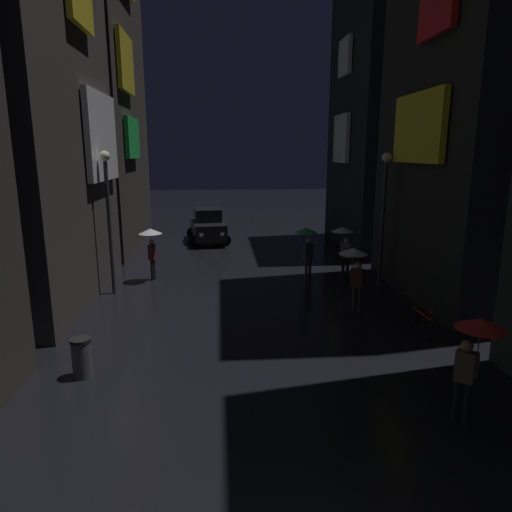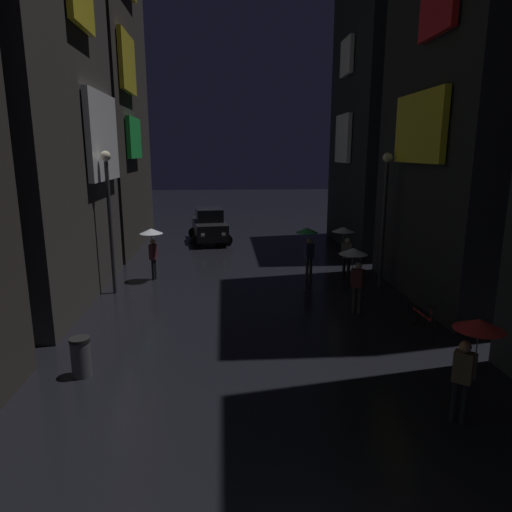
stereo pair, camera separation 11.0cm
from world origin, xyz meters
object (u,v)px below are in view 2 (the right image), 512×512
at_px(pedestrian_midstreet_centre_red, 474,342).
at_px(bicycle_parked_at_storefront, 421,319).
at_px(pedestrian_near_crossing_clear, 152,240).
at_px(pedestrian_midstreet_left_clear, 355,262).
at_px(car_distant, 209,226).
at_px(trash_bin, 81,357).
at_px(pedestrian_far_right_clear, 345,238).
at_px(streetlamp_left_far, 109,205).
at_px(pedestrian_foreground_left_green, 308,239).
at_px(streetlamp_right_far, 385,203).

bearing_deg(pedestrian_midstreet_centre_red, bicycle_parked_at_storefront, 76.52).
height_order(pedestrian_near_crossing_clear, pedestrian_midstreet_left_clear, same).
bearing_deg(pedestrian_near_crossing_clear, car_distant, 75.72).
bearing_deg(trash_bin, pedestrian_near_crossing_clear, 86.65).
relative_size(pedestrian_far_right_clear, streetlamp_left_far, 0.42).
bearing_deg(pedestrian_near_crossing_clear, bicycle_parked_at_storefront, -35.45).
xyz_separation_m(streetlamp_left_far, trash_bin, (0.70, -6.40, -2.75)).
bearing_deg(streetlamp_left_far, car_distant, 71.51).
height_order(pedestrian_foreground_left_green, pedestrian_midstreet_left_clear, same).
relative_size(pedestrian_near_crossing_clear, pedestrian_midstreet_left_clear, 1.00).
distance_m(bicycle_parked_at_storefront, car_distant, 15.33).
distance_m(streetlamp_left_far, streetlamp_right_far, 10.00).
height_order(pedestrian_near_crossing_clear, pedestrian_far_right_clear, same).
bearing_deg(car_distant, pedestrian_midstreet_left_clear, -68.01).
bearing_deg(streetlamp_left_far, pedestrian_far_right_clear, 9.11).
distance_m(pedestrian_far_right_clear, bicycle_parked_at_storefront, 6.00).
xyz_separation_m(car_distant, streetlamp_right_far, (6.82, -9.26, 2.26)).
height_order(pedestrian_far_right_clear, bicycle_parked_at_storefront, pedestrian_far_right_clear).
xyz_separation_m(pedestrian_foreground_left_green, streetlamp_right_far, (2.65, -1.12, 1.51)).
distance_m(pedestrian_near_crossing_clear, streetlamp_right_far, 9.06).
distance_m(streetlamp_left_far, trash_bin, 7.00).
xyz_separation_m(pedestrian_far_right_clear, car_distant, (-5.67, 8.10, -0.74)).
xyz_separation_m(bicycle_parked_at_storefront, streetlamp_right_far, (0.40, 4.65, 2.79)).
bearing_deg(pedestrian_foreground_left_green, pedestrian_midstreet_left_clear, -79.44).
relative_size(pedestrian_midstreet_centre_red, trash_bin, 2.28).
height_order(pedestrian_midstreet_left_clear, streetlamp_left_far, streetlamp_left_far).
distance_m(pedestrian_midstreet_left_clear, streetlamp_right_far, 3.80).
height_order(streetlamp_right_far, trash_bin, streetlamp_right_far).
height_order(car_distant, trash_bin, car_distant).
distance_m(bicycle_parked_at_storefront, trash_bin, 9.12).
height_order(pedestrian_far_right_clear, pedestrian_midstreet_left_clear, same).
height_order(pedestrian_far_right_clear, streetlamp_left_far, streetlamp_left_far).
distance_m(pedestrian_foreground_left_green, car_distant, 9.17).
xyz_separation_m(pedestrian_far_right_clear, trash_bin, (-8.15, -7.82, -1.20)).
distance_m(pedestrian_far_right_clear, car_distant, 9.91).
height_order(pedestrian_foreground_left_green, car_distant, pedestrian_foreground_left_green).
relative_size(bicycle_parked_at_storefront, streetlamp_left_far, 0.36).
relative_size(pedestrian_midstreet_left_clear, car_distant, 0.49).
height_order(pedestrian_midstreet_centre_red, streetlamp_left_far, streetlamp_left_far).
relative_size(bicycle_parked_at_storefront, streetlamp_right_far, 0.36).
xyz_separation_m(pedestrian_far_right_clear, streetlamp_right_far, (1.15, -1.16, 1.51)).
height_order(pedestrian_far_right_clear, pedestrian_midstreet_centre_red, same).
xyz_separation_m(bicycle_parked_at_storefront, trash_bin, (-8.90, -2.01, 0.08)).
distance_m(pedestrian_midstreet_left_clear, trash_bin, 8.38).
height_order(pedestrian_midstreet_left_clear, bicycle_parked_at_storefront, pedestrian_midstreet_left_clear).
bearing_deg(pedestrian_midstreet_centre_red, streetlamp_right_far, 80.84).
bearing_deg(pedestrian_midstreet_left_clear, pedestrian_midstreet_centre_red, -86.07).
relative_size(pedestrian_midstreet_centre_red, bicycle_parked_at_storefront, 1.16).
bearing_deg(pedestrian_midstreet_left_clear, pedestrian_near_crossing_clear, 148.33).
bearing_deg(trash_bin, pedestrian_midstreet_centre_red, -17.53).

